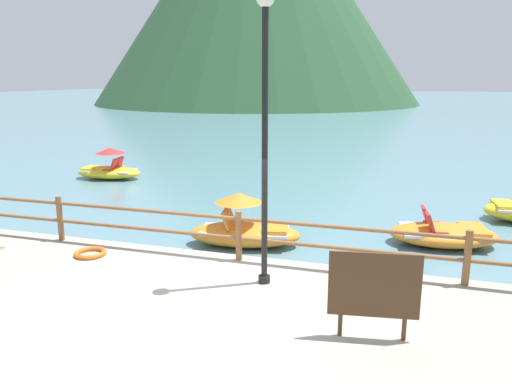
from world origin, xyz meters
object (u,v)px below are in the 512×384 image
object	(u,v)px
sign_board	(374,287)
pedal_boat_1	(244,229)
pedal_boat_4	(109,169)
life_ring	(90,253)
pedal_boat_0	(444,234)
lamp_post	(265,116)

from	to	relation	value
sign_board	pedal_boat_1	size ratio (longest dim) A/B	0.44
pedal_boat_1	pedal_boat_4	world-z (taller)	pedal_boat_1
life_ring	pedal_boat_4	bearing A→B (deg)	121.26
sign_board	pedal_boat_0	bearing A→B (deg)	77.35
pedal_boat_0	sign_board	bearing A→B (deg)	-102.65
life_ring	pedal_boat_1	xyz separation A→B (m)	(2.32, 2.51, -0.06)
pedal_boat_0	pedal_boat_1	size ratio (longest dim) A/B	0.95
sign_board	life_ring	bearing A→B (deg)	163.68
life_ring	sign_board	bearing A→B (deg)	-16.32
sign_board	pedal_boat_0	xyz separation A→B (m)	(1.23, 5.49, -0.88)
pedal_boat_0	life_ring	bearing A→B (deg)	-149.73
pedal_boat_4	sign_board	bearing A→B (deg)	-43.32
pedal_boat_0	pedal_boat_4	bearing A→B (deg)	159.47
lamp_post	pedal_boat_1	world-z (taller)	lamp_post
lamp_post	pedal_boat_0	distance (m)	5.95
life_ring	pedal_boat_0	xyz separation A→B (m)	(6.68, 3.90, -0.19)
lamp_post	life_ring	xyz separation A→B (m)	(-3.59, 0.26, -2.72)
pedal_boat_4	lamp_post	bearing A→B (deg)	-44.76
lamp_post	life_ring	size ratio (longest dim) A/B	7.62
lamp_post	sign_board	world-z (taller)	lamp_post
life_ring	pedal_boat_4	size ratio (longest dim) A/B	0.23
pedal_boat_0	pedal_boat_1	bearing A→B (deg)	-162.34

